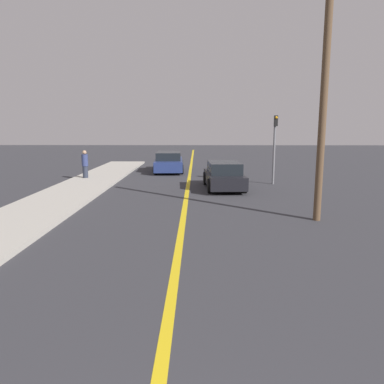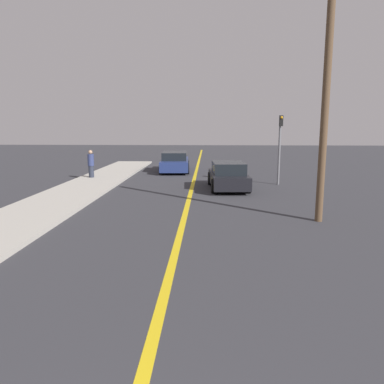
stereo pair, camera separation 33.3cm
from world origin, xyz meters
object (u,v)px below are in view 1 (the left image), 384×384
at_px(car_ahead_center, 169,162).
at_px(utility_pole, 323,108).
at_px(car_near_right_lane, 224,176).
at_px(traffic_light, 275,142).
at_px(pedestrian_mid_group, 85,164).

relative_size(car_ahead_center, utility_pole, 0.65).
bearing_deg(car_near_right_lane, traffic_light, 24.90).
bearing_deg(traffic_light, utility_pole, -90.73).
relative_size(pedestrian_mid_group, utility_pole, 0.22).
bearing_deg(utility_pole, car_ahead_center, 114.02).
bearing_deg(utility_pole, pedestrian_mid_group, 138.59).
relative_size(car_near_right_lane, traffic_light, 1.15).
xyz_separation_m(car_near_right_lane, pedestrian_mid_group, (-7.83, 2.97, 0.27)).
height_order(car_ahead_center, utility_pole, utility_pole).
bearing_deg(traffic_light, car_near_right_lane, -151.71).
height_order(car_near_right_lane, pedestrian_mid_group, pedestrian_mid_group).
xyz_separation_m(car_near_right_lane, traffic_light, (2.77, 1.49, 1.61)).
height_order(pedestrian_mid_group, traffic_light, traffic_light).
bearing_deg(car_near_right_lane, car_ahead_center, 111.55).
bearing_deg(car_ahead_center, traffic_light, -45.74).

